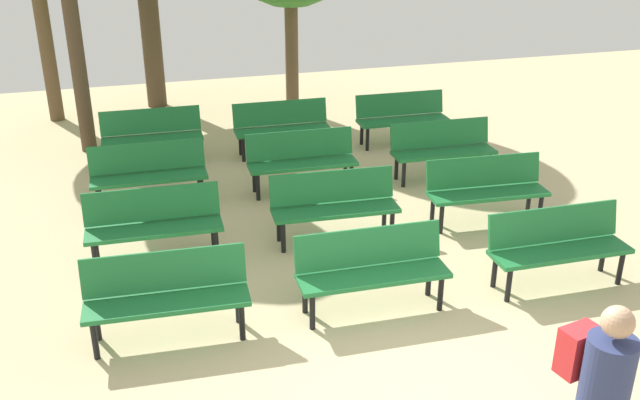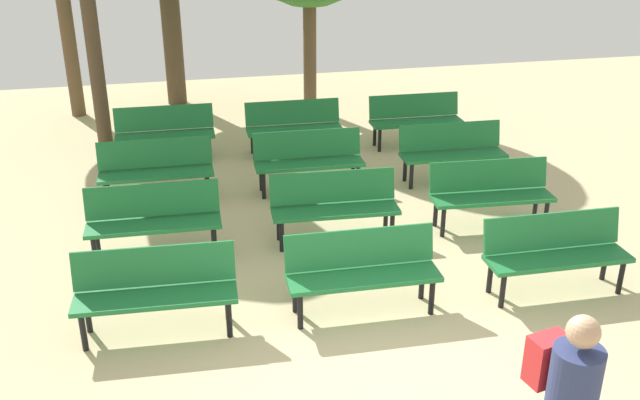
% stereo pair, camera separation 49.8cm
% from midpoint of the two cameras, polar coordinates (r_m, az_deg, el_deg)
% --- Properties ---
extents(ground_plane, '(24.00, 24.00, 0.00)m').
position_cam_midpoint_polar(ground_plane, '(6.51, 6.07, -15.74)').
color(ground_plane, '#CCB789').
extents(bench_r0_c0, '(1.62, 0.57, 0.87)m').
position_cam_midpoint_polar(bench_r0_c0, '(7.21, -14.22, -7.21)').
color(bench_r0_c0, '#1E7238').
rests_on(bench_r0_c0, ground_plane).
extents(bench_r0_c1, '(1.61, 0.53, 0.87)m').
position_cam_midpoint_polar(bench_r0_c1, '(7.44, 2.25, -5.36)').
color(bench_r0_c1, '#1E7238').
rests_on(bench_r0_c1, ground_plane).
extents(bench_r0_c2, '(1.61, 0.51, 0.87)m').
position_cam_midpoint_polar(bench_r0_c2, '(8.27, 16.96, -3.33)').
color(bench_r0_c2, '#1E7238').
rests_on(bench_r0_c2, ground_plane).
extents(bench_r1_c0, '(1.61, 0.53, 0.87)m').
position_cam_midpoint_polar(bench_r1_c0, '(8.71, -14.85, -1.66)').
color(bench_r1_c0, '#1E7238').
rests_on(bench_r1_c0, ground_plane).
extents(bench_r1_c1, '(1.63, 0.57, 0.87)m').
position_cam_midpoint_polar(bench_r1_c1, '(8.91, -0.45, -0.21)').
color(bench_r1_c1, '#1E7238').
rests_on(bench_r1_c1, ground_plane).
extents(bench_r1_c2, '(1.63, 0.59, 0.87)m').
position_cam_midpoint_polar(bench_r1_c2, '(9.60, 11.79, 1.07)').
color(bench_r1_c2, '#1E7238').
rests_on(bench_r1_c2, ground_plane).
extents(bench_r2_c0, '(1.61, 0.51, 0.87)m').
position_cam_midpoint_polar(bench_r2_c0, '(10.27, -15.00, 2.27)').
color(bench_r2_c0, '#1E7238').
rests_on(bench_r2_c0, ground_plane).
extents(bench_r2_c1, '(1.62, 0.54, 0.87)m').
position_cam_midpoint_polar(bench_r2_c1, '(10.43, -2.86, 3.41)').
color(bench_r2_c1, '#1E7238').
rests_on(bench_r2_c1, ground_plane).
extents(bench_r2_c2, '(1.62, 0.54, 0.87)m').
position_cam_midpoint_polar(bench_r2_c2, '(11.01, 8.54, 4.28)').
color(bench_r2_c2, '#1E7238').
rests_on(bench_r2_c2, ground_plane).
extents(bench_r3_c0, '(1.61, 0.52, 0.87)m').
position_cam_midpoint_polar(bench_r3_c0, '(11.87, -14.56, 5.22)').
color(bench_r3_c0, '#1E7238').
rests_on(bench_r3_c0, ground_plane).
extents(bench_r3_c1, '(1.61, 0.52, 0.87)m').
position_cam_midpoint_polar(bench_r3_c1, '(11.96, -4.30, 6.07)').
color(bench_r3_c1, '#1E7238').
rests_on(bench_r3_c1, ground_plane).
extents(bench_r3_c2, '(1.61, 0.52, 0.87)m').
position_cam_midpoint_polar(bench_r3_c2, '(12.49, 5.46, 6.80)').
color(bench_r3_c2, '#1E7238').
rests_on(bench_r3_c2, ground_plane).
extents(visitor_with_backpack, '(0.41, 0.57, 1.65)m').
position_cam_midpoint_polar(visitor_with_backpack, '(5.32, 19.00, -14.56)').
color(visitor_with_backpack, navy).
rests_on(visitor_with_backpack, ground_plane).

